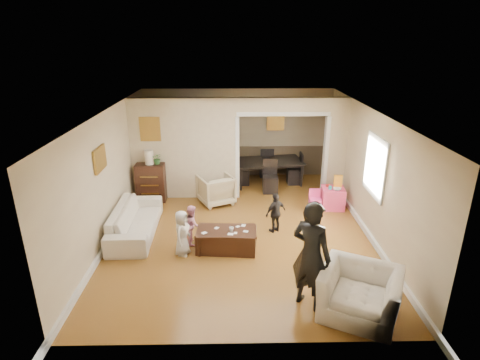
{
  "coord_description": "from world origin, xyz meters",
  "views": [
    {
      "loc": [
        -0.15,
        -7.77,
        4.04
      ],
      "look_at": [
        0.0,
        0.2,
        1.05
      ],
      "focal_mm": 29.06,
      "sensor_mm": 36.0,
      "label": 1
    }
  ],
  "objects_px": {
    "dresser": "(151,182)",
    "dining_table": "(268,172)",
    "coffee_table": "(227,240)",
    "armchair_back": "(216,189)",
    "coffee_cup": "(231,229)",
    "child_toddler": "(276,213)",
    "adult_person": "(311,255)",
    "play_table": "(333,198)",
    "armchair_front": "(360,293)",
    "cyan_cup": "(330,188)",
    "child_kneel_b": "(192,224)",
    "sofa": "(136,220)",
    "table_lamp": "(149,157)",
    "child_kneel_a": "(182,233)"
  },
  "relations": [
    {
      "from": "armchair_front",
      "to": "dining_table",
      "type": "distance_m",
      "value": 5.69
    },
    {
      "from": "coffee_table",
      "to": "dining_table",
      "type": "distance_m",
      "value": 3.85
    },
    {
      "from": "dining_table",
      "to": "child_toddler",
      "type": "relative_size",
      "value": 2.14
    },
    {
      "from": "armchair_back",
      "to": "child_toddler",
      "type": "bearing_deg",
      "value": 105.22
    },
    {
      "from": "armchair_front",
      "to": "cyan_cup",
      "type": "bearing_deg",
      "value": 109.7
    },
    {
      "from": "dresser",
      "to": "coffee_cup",
      "type": "xyz_separation_m",
      "value": [
        2.06,
        -2.56,
        -0.02
      ]
    },
    {
      "from": "coffee_table",
      "to": "child_toddler",
      "type": "relative_size",
      "value": 1.29
    },
    {
      "from": "armchair_front",
      "to": "dresser",
      "type": "height_order",
      "value": "dresser"
    },
    {
      "from": "coffee_table",
      "to": "adult_person",
      "type": "distance_m",
      "value": 2.26
    },
    {
      "from": "child_toddler",
      "to": "adult_person",
      "type": "bearing_deg",
      "value": 61.85
    },
    {
      "from": "dresser",
      "to": "child_kneel_b",
      "type": "distance_m",
      "value": 2.55
    },
    {
      "from": "play_table",
      "to": "adult_person",
      "type": "distance_m",
      "value": 3.95
    },
    {
      "from": "armchair_back",
      "to": "dining_table",
      "type": "relative_size",
      "value": 0.42
    },
    {
      "from": "armchair_back",
      "to": "coffee_cup",
      "type": "height_order",
      "value": "armchair_back"
    },
    {
      "from": "child_kneel_b",
      "to": "dresser",
      "type": "bearing_deg",
      "value": 15.3
    },
    {
      "from": "sofa",
      "to": "coffee_table",
      "type": "relative_size",
      "value": 1.85
    },
    {
      "from": "adult_person",
      "to": "sofa",
      "type": "bearing_deg",
      "value": 4.68
    },
    {
      "from": "armchair_back",
      "to": "child_kneel_b",
      "type": "relative_size",
      "value": 0.98
    },
    {
      "from": "dresser",
      "to": "dining_table",
      "type": "distance_m",
      "value": 3.32
    },
    {
      "from": "coffee_cup",
      "to": "coffee_table",
      "type": "bearing_deg",
      "value": 153.43
    },
    {
      "from": "coffee_cup",
      "to": "child_kneel_b",
      "type": "height_order",
      "value": "child_kneel_b"
    },
    {
      "from": "dresser",
      "to": "child_kneel_b",
      "type": "height_order",
      "value": "dresser"
    },
    {
      "from": "sofa",
      "to": "coffee_table",
      "type": "xyz_separation_m",
      "value": [
        1.96,
        -0.71,
        -0.1
      ]
    },
    {
      "from": "armchair_back",
      "to": "play_table",
      "type": "height_order",
      "value": "armchair_back"
    },
    {
      "from": "armchair_front",
      "to": "dresser",
      "type": "relative_size",
      "value": 1.16
    },
    {
      "from": "coffee_cup",
      "to": "cyan_cup",
      "type": "xyz_separation_m",
      "value": [
        2.4,
        1.97,
        0.08
      ]
    },
    {
      "from": "armchair_back",
      "to": "child_kneel_b",
      "type": "height_order",
      "value": "child_kneel_b"
    },
    {
      "from": "adult_person",
      "to": "child_kneel_b",
      "type": "relative_size",
      "value": 2.16
    },
    {
      "from": "cyan_cup",
      "to": "child_kneel_b",
      "type": "distance_m",
      "value": 3.59
    },
    {
      "from": "armchair_back",
      "to": "table_lamp",
      "type": "distance_m",
      "value": 1.85
    },
    {
      "from": "dining_table",
      "to": "child_toddler",
      "type": "xyz_separation_m",
      "value": [
        -0.1,
        -2.93,
        0.11
      ]
    },
    {
      "from": "armchair_front",
      "to": "play_table",
      "type": "distance_m",
      "value": 3.95
    },
    {
      "from": "play_table",
      "to": "child_toddler",
      "type": "distance_m",
      "value": 1.98
    },
    {
      "from": "dresser",
      "to": "dining_table",
      "type": "bearing_deg",
      "value": 20.53
    },
    {
      "from": "play_table",
      "to": "adult_person",
      "type": "relative_size",
      "value": 0.3
    },
    {
      "from": "adult_person",
      "to": "child_toddler",
      "type": "distance_m",
      "value": 2.51
    },
    {
      "from": "coffee_cup",
      "to": "armchair_back",
      "type": "bearing_deg",
      "value": 99.65
    },
    {
      "from": "child_toddler",
      "to": "table_lamp",
      "type": "bearing_deg",
      "value": -64.71
    },
    {
      "from": "play_table",
      "to": "cyan_cup",
      "type": "distance_m",
      "value": 0.32
    },
    {
      "from": "armchair_front",
      "to": "coffee_table",
      "type": "bearing_deg",
      "value": 162.9
    },
    {
      "from": "play_table",
      "to": "dining_table",
      "type": "distance_m",
      "value": 2.24
    },
    {
      "from": "adult_person",
      "to": "coffee_cup",
      "type": "bearing_deg",
      "value": -12.56
    },
    {
      "from": "armchair_back",
      "to": "armchair_front",
      "type": "relative_size",
      "value": 0.71
    },
    {
      "from": "table_lamp",
      "to": "armchair_back",
      "type": "bearing_deg",
      "value": -6.84
    },
    {
      "from": "cyan_cup",
      "to": "child_kneel_b",
      "type": "xyz_separation_m",
      "value": [
        -3.2,
        -1.62,
        -0.14
      ]
    },
    {
      "from": "cyan_cup",
      "to": "child_kneel_a",
      "type": "bearing_deg",
      "value": -148.23
    },
    {
      "from": "dining_table",
      "to": "armchair_back",
      "type": "bearing_deg",
      "value": -145.1
    },
    {
      "from": "coffee_cup",
      "to": "child_kneel_b",
      "type": "bearing_deg",
      "value": 156.37
    },
    {
      "from": "sofa",
      "to": "cyan_cup",
      "type": "xyz_separation_m",
      "value": [
        4.46,
        1.21,
        0.24
      ]
    },
    {
      "from": "dining_table",
      "to": "child_kneel_b",
      "type": "distance_m",
      "value": 3.85
    }
  ]
}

